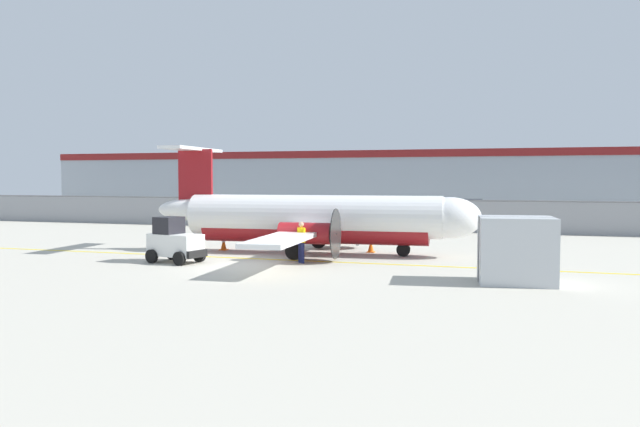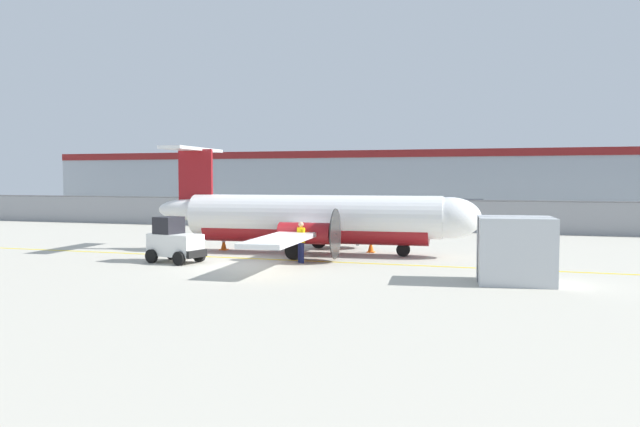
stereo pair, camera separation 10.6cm
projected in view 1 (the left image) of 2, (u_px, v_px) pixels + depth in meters
ground_plane at (270, 259)px, 26.66m from camera, size 140.00×140.00×0.01m
perimeter_fence at (358, 213)px, 41.86m from camera, size 98.00×0.10×2.10m
parking_lot_strip at (390, 218)px, 52.89m from camera, size 98.00×17.00×0.12m
background_building at (421, 180)px, 70.34m from camera, size 91.00×8.10×6.50m
commuter_airplane at (319, 219)px, 28.46m from camera, size 15.31×16.07×4.92m
baggage_tug at (175, 242)px, 25.64m from camera, size 2.52×1.80×1.88m
ground_crew_worker at (301, 240)px, 25.46m from camera, size 0.48×0.48×1.70m
cargo_container at (516, 250)px, 20.61m from camera, size 2.60×2.25×2.20m
traffic_cone_near_left at (224, 244)px, 30.06m from camera, size 0.36×0.36×0.64m
traffic_cone_near_right at (371, 246)px, 29.11m from camera, size 0.36×0.36×0.64m
parked_car_0 at (239, 206)px, 57.05m from camera, size 4.33×2.27×1.58m
parked_car_1 at (327, 205)px, 59.95m from camera, size 4.29×2.20×1.58m
parked_car_2 at (409, 207)px, 55.34m from camera, size 4.37×2.38×1.58m
parked_car_3 at (470, 208)px, 52.57m from camera, size 4.21×2.02×1.58m
parked_car_4 at (548, 212)px, 47.00m from camera, size 4.33×2.28×1.58m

